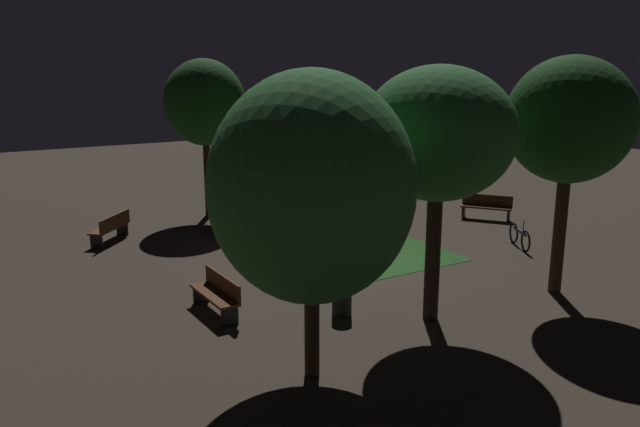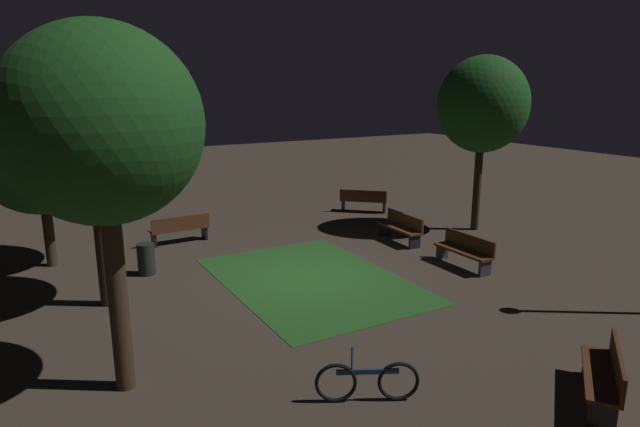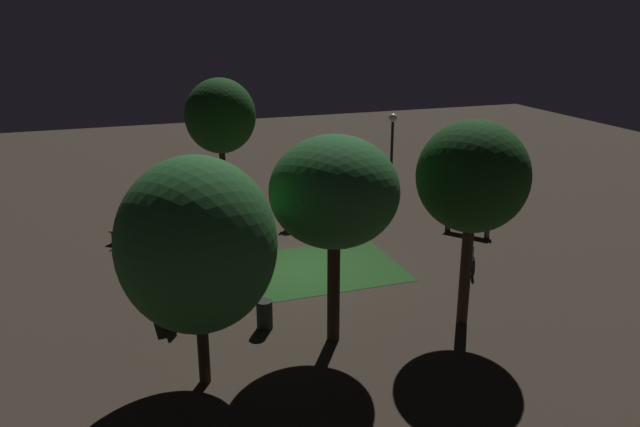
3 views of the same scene
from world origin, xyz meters
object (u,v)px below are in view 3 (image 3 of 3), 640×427
(bench_near_trees, at_px, (170,301))
(tree_tall_center, at_px, (220,116))
(bench_path_side, at_px, (238,224))
(tree_right_canopy, at_px, (334,193))
(bicycle, at_px, (472,260))
(bench_lawn_edge, at_px, (131,225))
(lamp_post_near_wall, at_px, (392,143))
(trash_bin, at_px, (265,315))
(tree_near_wall, at_px, (473,177))
(tree_back_right, at_px, (197,245))
(bench_front_right, at_px, (306,216))
(bench_front_left, at_px, (468,222))

(bench_near_trees, xyz_separation_m, tree_tall_center, (-3.35, -9.12, 3.67))
(bench_path_side, height_order, bench_near_trees, same)
(tree_right_canopy, height_order, bicycle, tree_right_canopy)
(bench_near_trees, relative_size, tree_right_canopy, 0.33)
(bench_lawn_edge, distance_m, lamp_post_near_wall, 11.32)
(tree_right_canopy, height_order, trash_bin, tree_right_canopy)
(tree_near_wall, bearing_deg, tree_back_right, 4.45)
(tree_back_right, relative_size, tree_tall_center, 0.96)
(bench_front_right, relative_size, tree_tall_center, 0.31)
(tree_back_right, height_order, tree_right_canopy, tree_right_canopy)
(tree_near_wall, height_order, bicycle, tree_near_wall)
(tree_right_canopy, bearing_deg, bench_front_right, -103.44)
(bench_front_left, xyz_separation_m, lamp_post_near_wall, (1.36, -4.21, 2.36))
(tree_back_right, distance_m, tree_tall_center, 13.11)
(lamp_post_near_wall, bearing_deg, tree_back_right, 47.92)
(bench_front_left, relative_size, trash_bin, 2.09)
(tree_tall_center, xyz_separation_m, lamp_post_near_wall, (-7.08, 1.59, -1.31))
(bench_near_trees, height_order, bicycle, bicycle)
(bench_front_right, bearing_deg, tree_right_canopy, 76.56)
(bench_front_left, height_order, tree_back_right, tree_back_right)
(bench_path_side, distance_m, tree_right_canopy, 9.51)
(tree_back_right, bearing_deg, tree_near_wall, -175.55)
(tree_back_right, distance_m, tree_near_wall, 7.36)
(lamp_post_near_wall, bearing_deg, bench_near_trees, 35.82)
(bench_near_trees, xyz_separation_m, tree_right_canopy, (-3.92, 2.74, 3.60))
(bench_lawn_edge, bearing_deg, tree_near_wall, 128.74)
(bench_lawn_edge, relative_size, tree_right_canopy, 0.30)
(bench_path_side, relative_size, bench_front_left, 1.05)
(tree_near_wall, bearing_deg, bicycle, -125.88)
(lamp_post_near_wall, height_order, bicycle, lamp_post_near_wall)
(bicycle, bearing_deg, bench_front_left, -119.89)
(tree_back_right, relative_size, tree_right_canopy, 0.99)
(tree_right_canopy, bearing_deg, bench_lawn_edge, -65.54)
(bench_front_right, relative_size, bench_near_trees, 0.99)
(bench_path_side, relative_size, tree_tall_center, 0.32)
(bench_lawn_edge, distance_m, bench_front_left, 13.05)
(bench_near_trees, bearing_deg, tree_back_right, 95.64)
(trash_bin, bearing_deg, tree_near_wall, 164.06)
(bench_lawn_edge, height_order, lamp_post_near_wall, lamp_post_near_wall)
(bench_path_side, relative_size, tree_near_wall, 0.32)
(bench_front_left, bearing_deg, tree_right_canopy, 37.58)
(tree_back_right, bearing_deg, lamp_post_near_wall, -132.08)
(tree_tall_center, bearing_deg, tree_back_right, 76.80)
(tree_tall_center, relative_size, bicycle, 3.86)
(tree_tall_center, height_order, lamp_post_near_wall, tree_tall_center)
(tree_tall_center, xyz_separation_m, bicycle, (-6.61, 8.99, -3.81))
(tree_tall_center, xyz_separation_m, trash_bin, (0.99, 10.66, -3.74))
(tree_tall_center, height_order, bicycle, tree_tall_center)
(tree_back_right, bearing_deg, bench_path_side, -106.70)
(bench_near_trees, xyz_separation_m, bench_lawn_edge, (0.64, -7.28, 0.00))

